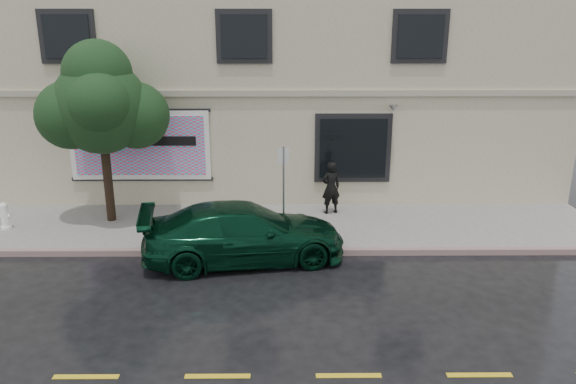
{
  "coord_description": "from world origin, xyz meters",
  "views": [
    {
      "loc": [
        1.12,
        -11.53,
        5.78
      ],
      "look_at": [
        1.22,
        2.2,
        1.44
      ],
      "focal_mm": 35.0,
      "sensor_mm": 36.0,
      "label": 1
    }
  ],
  "objects_px": {
    "pedestrian": "(331,188)",
    "fire_hydrant": "(5,216)",
    "street_tree": "(101,107)",
    "car": "(244,233)"
  },
  "relations": [
    {
      "from": "pedestrian",
      "to": "street_tree",
      "type": "xyz_separation_m",
      "value": [
        -6.34,
        -0.55,
        2.46
      ]
    },
    {
      "from": "fire_hydrant",
      "to": "car",
      "type": "bearing_deg",
      "value": -7.87
    },
    {
      "from": "car",
      "to": "street_tree",
      "type": "bearing_deg",
      "value": 48.83
    },
    {
      "from": "pedestrian",
      "to": "fire_hydrant",
      "type": "relative_size",
      "value": 2.09
    },
    {
      "from": "street_tree",
      "to": "fire_hydrant",
      "type": "xyz_separation_m",
      "value": [
        -2.71,
        -0.66,
        -2.88
      ]
    },
    {
      "from": "pedestrian",
      "to": "fire_hydrant",
      "type": "xyz_separation_m",
      "value": [
        -9.05,
        -1.21,
        -0.42
      ]
    },
    {
      "from": "street_tree",
      "to": "fire_hydrant",
      "type": "bearing_deg",
      "value": -166.37
    },
    {
      "from": "pedestrian",
      "to": "fire_hydrant",
      "type": "bearing_deg",
      "value": -10.49
    },
    {
      "from": "street_tree",
      "to": "car",
      "type": "bearing_deg",
      "value": -31.69
    },
    {
      "from": "car",
      "to": "fire_hydrant",
      "type": "relative_size",
      "value": 6.49
    }
  ]
}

